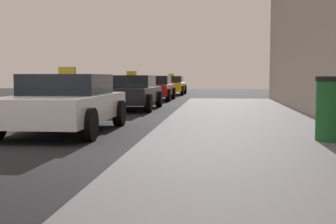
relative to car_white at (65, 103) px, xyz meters
name	(u,v)px	position (x,y,z in m)	size (l,w,h in m)	color
ground_plane	(2,156)	(0.04, -3.12, -0.65)	(80.00, 80.00, 0.00)	black
sidewalk	(268,156)	(4.04, -3.12, -0.57)	(4.00, 32.00, 0.15)	slate
car_white	(65,103)	(0.00, 0.00, 0.00)	(2.07, 4.24, 1.43)	white
car_black	(131,92)	(0.12, 7.12, 0.00)	(2.00, 4.55, 1.43)	black
car_red	(155,88)	(0.11, 13.97, 0.00)	(1.94, 4.27, 1.27)	red
car_yellow	(171,85)	(0.24, 21.50, 0.00)	(1.93, 4.38, 1.43)	yellow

